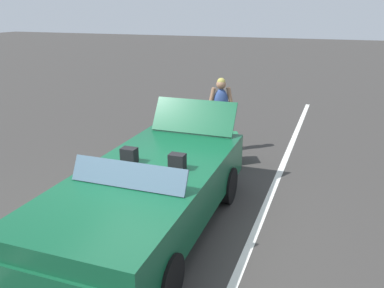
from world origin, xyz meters
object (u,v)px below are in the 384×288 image
(convertible_car, at_px, (141,200))
(suitcase_medium_bright, at_px, (232,148))
(traveler_person, at_px, (221,111))
(suitcase_large_black, at_px, (193,131))

(convertible_car, distance_m, suitcase_medium_bright, 3.26)
(convertible_car, xyz_separation_m, traveler_person, (-3.79, -0.01, 0.34))
(suitcase_large_black, distance_m, traveler_person, 0.91)
(convertible_car, bearing_deg, suitcase_large_black, -170.55)
(suitcase_large_black, relative_size, suitcase_medium_bright, 1.19)
(suitcase_medium_bright, bearing_deg, traveler_person, 103.01)
(traveler_person, bearing_deg, suitcase_medium_bright, 12.61)
(suitcase_medium_bright, xyz_separation_m, traveler_person, (-0.57, -0.43, 0.62))
(convertible_car, height_order, suitcase_medium_bright, convertible_car)
(suitcase_large_black, xyz_separation_m, suitcase_medium_bright, (0.72, 1.13, -0.06))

